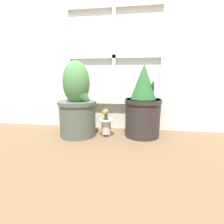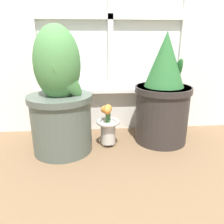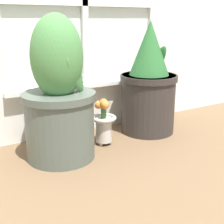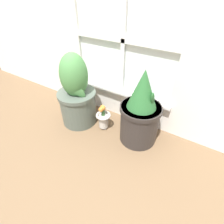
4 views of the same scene
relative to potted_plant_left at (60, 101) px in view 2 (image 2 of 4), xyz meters
The scene contains 4 objects.
ground_plane 0.51m from the potted_plant_left, 41.50° to the right, with size 10.00×10.00×0.00m, color brown.
potted_plant_left is the anchor object (origin of this frame).
potted_plant_right 0.62m from the potted_plant_left, ahead, with size 0.35×0.35×0.68m.
flower_vase 0.32m from the potted_plant_left, ahead, with size 0.14×0.14×0.27m.
Camera 2 is at (-0.11, -0.93, 0.63)m, focal length 35.00 mm.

